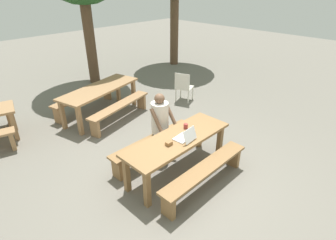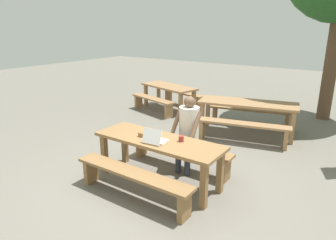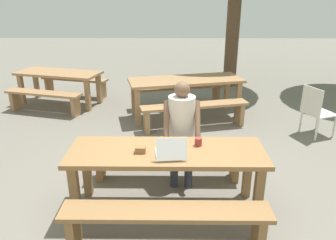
% 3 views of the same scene
% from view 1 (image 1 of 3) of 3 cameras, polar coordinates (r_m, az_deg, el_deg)
% --- Properties ---
extents(ground_plane, '(30.00, 30.00, 0.00)m').
position_cam_1_polar(ground_plane, '(5.13, 1.94, -10.73)').
color(ground_plane, slate).
extents(picnic_table_front, '(2.11, 0.71, 0.73)m').
position_cam_1_polar(picnic_table_front, '(4.76, 2.06, -4.86)').
color(picnic_table_front, olive).
rests_on(picnic_table_front, ground).
extents(bench_near, '(1.96, 0.30, 0.44)m').
position_cam_1_polar(bench_near, '(4.61, 7.88, -10.81)').
color(bench_near, olive).
rests_on(bench_near, ground).
extents(bench_far, '(1.96, 0.30, 0.44)m').
position_cam_1_polar(bench_far, '(5.29, -3.05, -4.86)').
color(bench_far, olive).
rests_on(bench_far, ground).
extents(laptop, '(0.33, 0.34, 0.24)m').
position_cam_1_polar(laptop, '(4.62, 3.72, -3.56)').
color(laptop, white).
rests_on(laptop, picnic_table_front).
extents(small_pouch, '(0.11, 0.08, 0.07)m').
position_cam_1_polar(small_pouch, '(4.48, 0.19, -4.96)').
color(small_pouch, olive).
rests_on(small_pouch, picnic_table_front).
extents(coffee_mug, '(0.08, 0.08, 0.09)m').
position_cam_1_polar(coffee_mug, '(4.97, 3.77, -1.29)').
color(coffee_mug, '#99332D').
rests_on(coffee_mug, picnic_table_front).
extents(person_seated, '(0.44, 0.42, 1.32)m').
position_cam_1_polar(person_seated, '(5.16, -1.51, -0.15)').
color(person_seated, '#333847').
rests_on(person_seated, ground).
extents(plastic_chair, '(0.57, 0.57, 0.86)m').
position_cam_1_polar(plastic_chair, '(7.75, 3.30, 7.10)').
color(plastic_chair, silver).
rests_on(plastic_chair, ground).
extents(picnic_table_mid, '(2.29, 1.24, 0.77)m').
position_cam_1_polar(picnic_table_mid, '(7.02, -14.20, 5.80)').
color(picnic_table_mid, '#9E754C').
rests_on(picnic_table_mid, ground).
extents(bench_mid_south, '(1.97, 0.74, 0.46)m').
position_cam_1_polar(bench_mid_south, '(6.74, -10.10, 2.45)').
color(bench_mid_south, '#9E754C').
rests_on(bench_mid_south, ground).
extents(bench_mid_north, '(1.97, 0.74, 0.46)m').
position_cam_1_polar(bench_mid_north, '(7.56, -17.33, 4.47)').
color(bench_mid_north, '#9E754C').
rests_on(bench_mid_north, ground).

